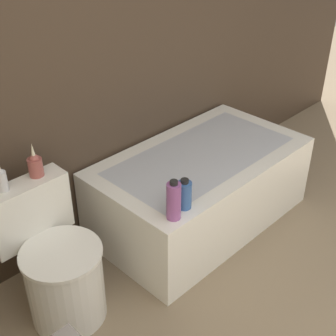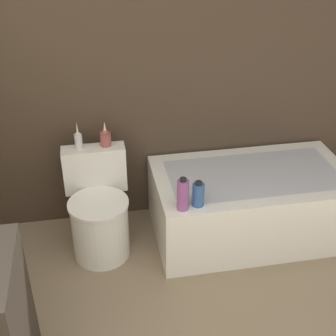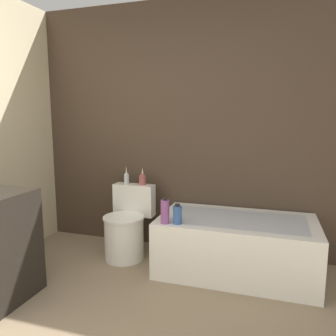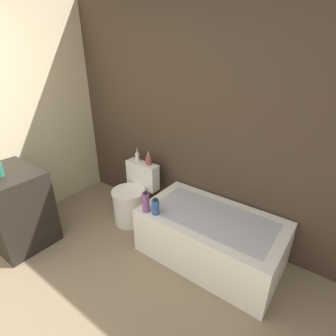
% 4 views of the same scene
% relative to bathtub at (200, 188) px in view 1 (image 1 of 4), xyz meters
% --- Properties ---
extents(wall_back_tiled, '(6.40, 0.06, 2.60)m').
position_rel_bathtub_xyz_m(wall_back_tiled, '(-0.79, 0.44, 1.04)').
color(wall_back_tiled, '#423326').
rests_on(wall_back_tiled, ground_plane).
extents(bathtub, '(1.40, 0.79, 0.51)m').
position_rel_bathtub_xyz_m(bathtub, '(0.00, 0.00, 0.00)').
color(bathtub, white).
rests_on(bathtub, ground).
extents(toilet, '(0.44, 0.54, 0.71)m').
position_rel_bathtub_xyz_m(toilet, '(-1.10, 0.01, 0.04)').
color(toilet, white).
rests_on(toilet, ground).
extents(vase_gold, '(0.05, 0.05, 0.20)m').
position_rel_bathtub_xyz_m(vase_gold, '(-1.20, 0.23, 0.52)').
color(vase_gold, silver).
rests_on(vase_gold, toilet).
extents(vase_silver, '(0.07, 0.07, 0.18)m').
position_rel_bathtub_xyz_m(vase_silver, '(-1.01, 0.23, 0.52)').
color(vase_silver, '#994C47').
rests_on(vase_silver, toilet).
extents(shampoo_bottle_tall, '(0.08, 0.08, 0.23)m').
position_rel_bathtub_xyz_m(shampoo_bottle_tall, '(-0.58, -0.32, 0.36)').
color(shampoo_bottle_tall, '#8C4C8C').
rests_on(shampoo_bottle_tall, bathtub).
extents(shampoo_bottle_short, '(0.08, 0.08, 0.18)m').
position_rel_bathtub_xyz_m(shampoo_bottle_short, '(-0.48, -0.30, 0.33)').
color(shampoo_bottle_short, '#335999').
rests_on(shampoo_bottle_short, bathtub).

